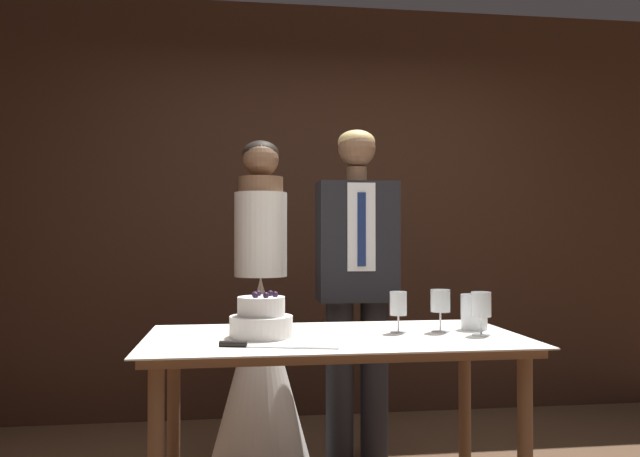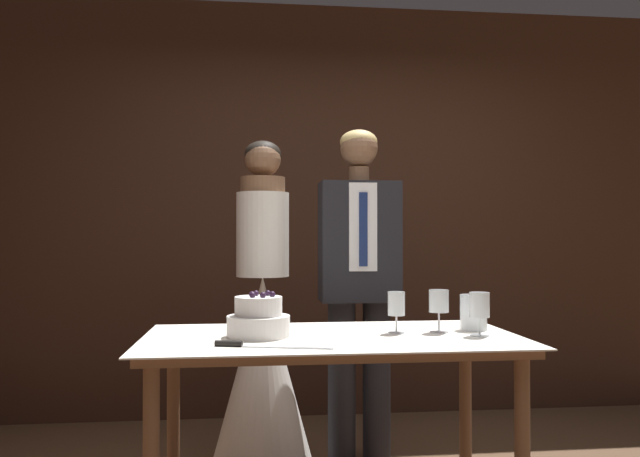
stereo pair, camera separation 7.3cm
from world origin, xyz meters
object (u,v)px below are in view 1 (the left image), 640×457
wine_glass_near (481,305)px  wine_glass_middle (398,306)px  tiered_cake (261,319)px  hurricane_candle (474,313)px  wine_glass_far (440,303)px  cake_knife (255,345)px  cake_table (334,359)px  groom (357,274)px  bride (261,346)px

wine_glass_near → wine_glass_middle: size_ratio=1.02×
tiered_cake → hurricane_candle: (0.91, 0.08, 0.00)m
wine_glass_near → wine_glass_far: (-0.13, 0.10, 0.00)m
tiered_cake → wine_glass_far: 0.74m
tiered_cake → wine_glass_far: size_ratio=1.41×
wine_glass_near → wine_glass_middle: wine_glass_near is taller
cake_knife → wine_glass_near: (0.91, 0.15, 0.11)m
wine_glass_middle → cake_knife: bearing=-156.3°
cake_table → groom: groom is taller
tiered_cake → wine_glass_middle: 0.57m
cake_knife → wine_glass_middle: (0.59, 0.26, 0.10)m
cake_knife → bride: 1.11m
tiered_cake → wine_glass_near: size_ratio=1.43×
wine_glass_middle → wine_glass_far: size_ratio=0.96×
cake_table → wine_glass_near: (0.58, -0.07, 0.21)m
wine_glass_far → bride: 1.13m
tiered_cake → wine_glass_near: bearing=-4.9°
wine_glass_near → hurricane_candle: 0.17m
cake_knife → wine_glass_far: size_ratio=2.39×
tiered_cake → hurricane_candle: size_ratio=1.67×
wine_glass_middle → groom: (-0.01, 0.83, 0.08)m
groom → cake_table: bearing=-106.9°
cake_table → hurricane_candle: hurricane_candle is taller
wine_glass_near → groom: (-0.32, 0.93, 0.07)m
cake_table → hurricane_candle: 0.64m
cake_table → groom: size_ratio=0.83×
cake_table → tiered_cake: size_ratio=5.99×
groom → cake_knife: bearing=-118.2°
hurricane_candle → tiered_cake: bearing=-174.7°
wine_glass_far → tiered_cake: bearing=-177.8°
cake_table → tiered_cake: (-0.29, 0.00, 0.16)m
cake_table → hurricane_candle: (0.62, 0.08, 0.17)m
cake_knife → wine_glass_middle: wine_glass_middle is taller
wine_glass_middle → hurricane_candle: bearing=8.7°
cake_table → bride: size_ratio=0.87×
hurricane_candle → bride: bride is taller
cake_table → cake_knife: 0.41m
wine_glass_far → groom: 0.85m
wine_glass_middle → hurricane_candle: wine_glass_middle is taller
hurricane_candle → bride: bearing=138.5°
cake_table → bride: 0.90m
wine_glass_far → cake_knife: bearing=-161.5°
wine_glass_middle → wine_glass_far: wine_glass_far is taller
wine_glass_near → groom: 0.99m
tiered_cake → hurricane_candle: tiered_cake is taller
wine_glass_middle → wine_glass_far: (0.18, -0.00, 0.01)m
tiered_cake → cake_knife: bearing=-97.6°
wine_glass_near → wine_glass_far: bearing=142.3°
cake_knife → wine_glass_middle: bearing=38.1°
tiered_cake → hurricane_candle: bearing=5.3°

